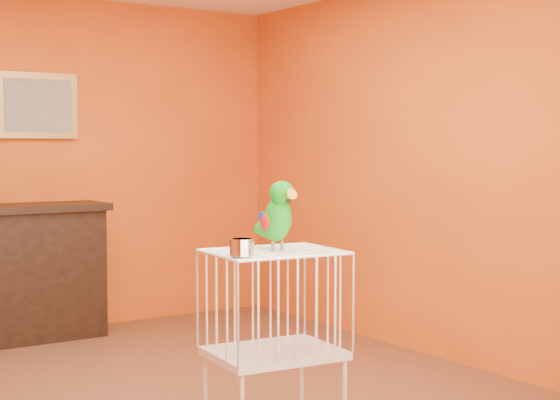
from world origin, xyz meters
TOP-DOWN VIEW (x-y plane):
  - room_shell at (0.00, 0.00)m, footprint 4.50×4.50m
  - console_cabinet at (-0.27, 2.01)m, footprint 1.36×0.49m
  - framed_picture at (0.00, 2.22)m, footprint 0.62×0.04m
  - birdcage at (0.14, -0.84)m, footprint 0.65×0.52m
  - feed_cup at (-0.11, -0.96)m, footprint 0.11×0.11m
  - parrot at (0.18, -0.82)m, footprint 0.16×0.30m

SIDE VIEW (x-z plane):
  - birdcage at x=0.14m, z-range 0.02..0.95m
  - console_cabinet at x=-0.27m, z-range 0.00..1.01m
  - feed_cup at x=-0.11m, z-range 0.94..1.02m
  - parrot at x=0.18m, z-range 0.94..1.28m
  - room_shell at x=0.00m, z-range -0.67..3.83m
  - framed_picture at x=0.00m, z-range 1.50..2.00m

